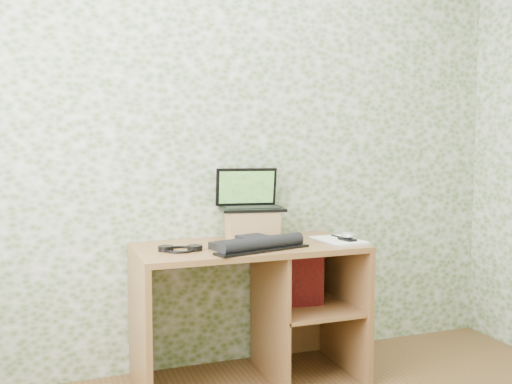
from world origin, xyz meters
name	(u,v)px	position (x,y,z in m)	size (l,w,h in m)	color
wall_back	(231,142)	(0.00, 1.75, 1.30)	(3.50, 3.50, 0.00)	silver
desk	(260,291)	(0.08, 1.47, 0.48)	(1.20, 0.60, 0.75)	brown
riser	(252,225)	(0.07, 1.58, 0.83)	(0.28, 0.23, 0.17)	#A77F4A
laptop	(250,200)	(0.07, 1.62, 0.97)	(0.38, 0.30, 0.23)	black
keyboard	(258,244)	(0.01, 1.32, 0.78)	(0.53, 0.39, 0.07)	black
headphones	(180,249)	(-0.38, 1.39, 0.76)	(0.22, 0.19, 0.03)	black
notepad	(338,241)	(0.50, 1.35, 0.76)	(0.21, 0.30, 0.01)	white
mouse	(347,237)	(0.52, 1.31, 0.78)	(0.07, 0.11, 0.04)	silver
pen	(340,237)	(0.53, 1.40, 0.77)	(0.01, 0.01, 0.15)	black
red_box	(299,277)	(0.30, 1.44, 0.55)	(0.27, 0.09, 0.32)	maroon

